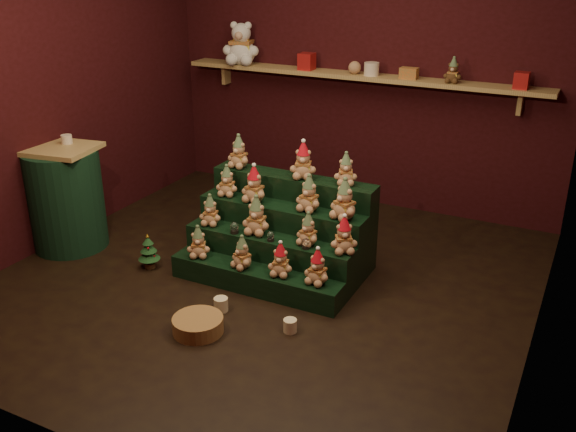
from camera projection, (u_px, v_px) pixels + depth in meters
The scene contains 41 objects.
ground at pixel (264, 281), 5.05m from camera, with size 4.00×4.00×0.00m, color black.
back_wall at pixel (363, 62), 6.19m from camera, with size 4.00×0.10×2.80m, color black.
front_wall at pixel (35, 202), 2.82m from camera, with size 4.00×0.10×2.80m, color black.
left_wall at pixel (46, 81), 5.36m from camera, with size 0.10×4.00×2.80m, color black.
right_wall at pixel (575, 143), 3.66m from camera, with size 0.10×4.00×2.80m, color black.
back_shelf at pixel (356, 76), 6.09m from camera, with size 3.60×0.26×0.24m.
riser_tier_front at pixel (255, 280), 4.89m from camera, with size 1.40×0.22×0.18m, color black.
riser_tier_midfront at pixel (269, 257), 5.04m from camera, with size 1.40×0.22×0.36m, color black.
riser_tier_midback at pixel (282, 237), 5.18m from camera, with size 1.40×0.22×0.54m, color black.
riser_tier_back at pixel (294, 217), 5.33m from camera, with size 1.40×0.22×0.72m, color black.
teddy_0 at pixel (198, 242), 5.00m from camera, with size 0.18×0.16×0.26m, color tan, non-canonical shape.
teddy_1 at pixel (242, 252), 4.83m from camera, with size 0.18×0.17×0.26m, color tan, non-canonical shape.
teddy_2 at pixel (281, 259), 4.72m from camera, with size 0.18×0.17×0.26m, color tan, non-canonical shape.
teddy_3 at pixel (318, 267), 4.60m from camera, with size 0.19×0.17×0.27m, color tan, non-canonical shape.
teddy_4 at pixel (210, 210), 5.13m from camera, with size 0.18×0.16×0.25m, color tan, non-canonical shape.
teddy_5 at pixel (256, 215), 4.96m from camera, with size 0.22×0.20×0.31m, color tan, non-canonical shape.
teddy_6 at pixel (308, 229), 4.79m from camera, with size 0.18×0.16×0.25m, color tan, non-canonical shape.
teddy_7 at pixel (344, 235), 4.66m from camera, with size 0.20×0.18×0.28m, color tan, non-canonical shape.
teddy_8 at pixel (227, 181), 5.24m from camera, with size 0.18×0.16×0.26m, color tan, non-canonical shape.
teddy_9 at pixel (254, 184), 5.10m from camera, with size 0.21×0.19×0.30m, color tan, non-canonical shape.
teddy_10 at pixel (309, 193), 4.93m from camera, with size 0.20×0.18×0.29m, color tan, non-canonical shape.
teddy_11 at pixel (345, 199), 4.78m from camera, with size 0.22×0.20×0.31m, color tan, non-canonical shape.
teddy_12 at pixel (239, 152), 5.34m from camera, with size 0.20×0.18×0.27m, color tan, non-canonical shape.
teddy_13 at pixel (303, 161), 5.08m from camera, with size 0.21×0.19×0.30m, color tan, non-canonical shape.
teddy_14 at pixel (346, 169), 4.96m from camera, with size 0.18×0.16×0.25m, color tan, non-canonical shape.
snow_globe_a at pixel (234, 228), 5.01m from camera, with size 0.07×0.07×0.09m.
snow_globe_b at pixel (271, 236), 4.88m from camera, with size 0.06×0.06×0.08m.
snow_globe_c at pixel (306, 243), 4.76m from camera, with size 0.06×0.06×0.08m.
side_table at pixel (66, 198), 5.49m from camera, with size 0.66×0.63×0.91m.
table_ornament at pixel (67, 139), 5.38m from camera, with size 0.09×0.09×0.07m, color beige.
mini_christmas_tree at pixel (149, 251), 5.21m from camera, with size 0.18×0.18×0.30m.
mug_left at pixel (221, 304), 4.63m from camera, with size 0.10×0.10×0.10m, color beige.
mug_right at pixel (290, 326), 4.38m from camera, with size 0.09×0.09×0.09m, color beige.
wicker_basket at pixel (198, 325), 4.37m from camera, with size 0.35×0.35×0.11m, color olive.
white_bear at pixel (241, 38), 6.46m from camera, with size 0.38×0.34×0.53m, color silver, non-canonical shape.
brown_bear at pixel (453, 70), 5.63m from camera, with size 0.16×0.14×0.22m, color #51331B, non-canonical shape.
gift_tin_red_a at pixel (307, 61), 6.24m from camera, with size 0.14×0.14×0.16m, color #B41B1B.
gift_tin_cream at pixel (372, 69), 5.97m from camera, with size 0.14×0.14×0.12m, color beige.
gift_tin_red_b at pixel (521, 80), 5.41m from camera, with size 0.12×0.12×0.14m, color #B41B1B.
shelf_plush_ball at pixel (355, 68), 6.04m from camera, with size 0.12×0.12×0.12m, color tan.
scarf_gift_box at pixel (409, 73), 5.83m from camera, with size 0.16×0.10×0.10m, color #DB531F.
Camera 1 is at (2.18, -3.89, 2.44)m, focal length 40.00 mm.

